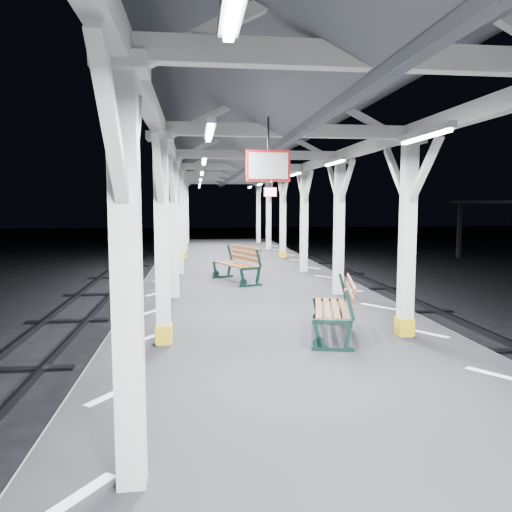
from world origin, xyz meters
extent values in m
plane|color=black|center=(0.00, 0.00, 0.00)|extent=(120.00, 120.00, 0.00)
cube|color=black|center=(0.00, 0.00, 0.50)|extent=(6.00, 50.00, 1.00)
cube|color=silver|center=(-2.45, 0.00, 1.00)|extent=(1.00, 48.00, 0.01)
cube|color=silver|center=(2.45, 0.00, 1.00)|extent=(1.00, 48.00, 0.01)
cube|color=silver|center=(-2.00, -2.00, 2.60)|extent=(0.22, 0.22, 3.20)
cube|color=silver|center=(-2.00, -2.00, 4.26)|extent=(0.40, 0.40, 0.12)
cube|color=silver|center=(-2.00, -1.45, 3.75)|extent=(0.10, 0.99, 0.99)
cube|color=silver|center=(-2.00, -2.55, 3.75)|extent=(0.10, 0.99, 0.99)
cube|color=silver|center=(-2.00, 2.00, 2.60)|extent=(0.22, 0.22, 3.20)
cube|color=silver|center=(-2.00, 2.00, 4.26)|extent=(0.40, 0.40, 0.12)
cube|color=gold|center=(-2.00, 2.00, 1.18)|extent=(0.26, 0.26, 0.30)
cube|color=silver|center=(-2.00, 2.55, 3.75)|extent=(0.10, 0.99, 0.99)
cube|color=silver|center=(-2.00, 1.45, 3.75)|extent=(0.10, 0.99, 0.99)
cube|color=silver|center=(-2.00, 6.00, 2.60)|extent=(0.22, 0.22, 3.20)
cube|color=silver|center=(-2.00, 6.00, 4.26)|extent=(0.40, 0.40, 0.12)
cube|color=silver|center=(-2.00, 6.55, 3.75)|extent=(0.10, 0.99, 0.99)
cube|color=silver|center=(-2.00, 5.45, 3.75)|extent=(0.10, 0.99, 0.99)
cube|color=silver|center=(-2.00, 10.00, 2.60)|extent=(0.22, 0.22, 3.20)
cube|color=silver|center=(-2.00, 10.00, 4.26)|extent=(0.40, 0.40, 0.12)
cube|color=silver|center=(-2.00, 10.55, 3.75)|extent=(0.10, 0.99, 0.99)
cube|color=silver|center=(-2.00, 9.45, 3.75)|extent=(0.10, 0.99, 0.99)
cube|color=silver|center=(-2.00, 14.00, 2.60)|extent=(0.22, 0.22, 3.20)
cube|color=silver|center=(-2.00, 14.00, 4.26)|extent=(0.40, 0.40, 0.12)
cube|color=gold|center=(-2.00, 14.00, 1.18)|extent=(0.26, 0.26, 0.30)
cube|color=silver|center=(-2.00, 14.55, 3.75)|extent=(0.10, 0.99, 0.99)
cube|color=silver|center=(-2.00, 13.45, 3.75)|extent=(0.10, 0.99, 0.99)
cube|color=silver|center=(-2.00, 18.00, 2.60)|extent=(0.22, 0.22, 3.20)
cube|color=silver|center=(-2.00, 18.00, 4.26)|extent=(0.40, 0.40, 0.12)
cube|color=silver|center=(-2.00, 18.55, 3.75)|extent=(0.10, 0.99, 0.99)
cube|color=silver|center=(-2.00, 17.45, 3.75)|extent=(0.10, 0.99, 0.99)
cube|color=silver|center=(-2.00, 22.00, 2.60)|extent=(0.22, 0.22, 3.20)
cube|color=silver|center=(-2.00, 22.00, 4.26)|extent=(0.40, 0.40, 0.12)
cube|color=silver|center=(-2.00, 22.55, 3.75)|extent=(0.10, 0.99, 0.99)
cube|color=silver|center=(-2.00, 21.45, 3.75)|extent=(0.10, 0.99, 0.99)
cube|color=silver|center=(2.00, 2.00, 2.60)|extent=(0.22, 0.22, 3.20)
cube|color=silver|center=(2.00, 2.00, 4.26)|extent=(0.40, 0.40, 0.12)
cube|color=gold|center=(2.00, 2.00, 1.18)|extent=(0.26, 0.26, 0.30)
cube|color=silver|center=(2.00, 2.55, 3.75)|extent=(0.10, 0.99, 0.99)
cube|color=silver|center=(2.00, 1.45, 3.75)|extent=(0.10, 0.99, 0.99)
cube|color=silver|center=(2.00, 6.00, 2.60)|extent=(0.22, 0.22, 3.20)
cube|color=silver|center=(2.00, 6.00, 4.26)|extent=(0.40, 0.40, 0.12)
cube|color=silver|center=(2.00, 6.55, 3.75)|extent=(0.10, 0.99, 0.99)
cube|color=silver|center=(2.00, 5.45, 3.75)|extent=(0.10, 0.99, 0.99)
cube|color=silver|center=(2.00, 10.00, 2.60)|extent=(0.22, 0.22, 3.20)
cube|color=silver|center=(2.00, 10.00, 4.26)|extent=(0.40, 0.40, 0.12)
cube|color=silver|center=(2.00, 10.55, 3.75)|extent=(0.10, 0.99, 0.99)
cube|color=silver|center=(2.00, 9.45, 3.75)|extent=(0.10, 0.99, 0.99)
cube|color=silver|center=(2.00, 14.00, 2.60)|extent=(0.22, 0.22, 3.20)
cube|color=silver|center=(2.00, 14.00, 4.26)|extent=(0.40, 0.40, 0.12)
cube|color=gold|center=(2.00, 14.00, 1.18)|extent=(0.26, 0.26, 0.30)
cube|color=silver|center=(2.00, 14.55, 3.75)|extent=(0.10, 0.99, 0.99)
cube|color=silver|center=(2.00, 13.45, 3.75)|extent=(0.10, 0.99, 0.99)
cube|color=silver|center=(2.00, 18.00, 2.60)|extent=(0.22, 0.22, 3.20)
cube|color=silver|center=(2.00, 18.00, 4.26)|extent=(0.40, 0.40, 0.12)
cube|color=silver|center=(2.00, 18.55, 3.75)|extent=(0.10, 0.99, 0.99)
cube|color=silver|center=(2.00, 17.45, 3.75)|extent=(0.10, 0.99, 0.99)
cube|color=silver|center=(2.00, 22.00, 2.60)|extent=(0.22, 0.22, 3.20)
cube|color=silver|center=(2.00, 22.00, 4.26)|extent=(0.40, 0.40, 0.12)
cube|color=silver|center=(2.00, 22.55, 3.75)|extent=(0.10, 0.99, 0.99)
cube|color=silver|center=(2.00, 21.45, 3.75)|extent=(0.10, 0.99, 0.99)
cube|color=silver|center=(-2.00, 0.00, 4.38)|extent=(0.18, 48.00, 0.24)
cube|color=silver|center=(2.00, 0.00, 4.38)|extent=(0.18, 48.00, 0.24)
cube|color=silver|center=(0.00, -2.00, 4.38)|extent=(4.20, 0.14, 0.20)
cube|color=silver|center=(0.00, 2.00, 4.38)|extent=(4.20, 0.14, 0.20)
cube|color=silver|center=(0.00, 6.00, 4.38)|extent=(4.20, 0.14, 0.20)
cube|color=silver|center=(0.00, 10.00, 4.38)|extent=(4.20, 0.14, 0.20)
cube|color=silver|center=(0.00, 14.00, 4.38)|extent=(4.20, 0.14, 0.20)
cube|color=silver|center=(0.00, 18.00, 4.38)|extent=(4.20, 0.14, 0.20)
cube|color=silver|center=(0.00, 22.00, 4.38)|extent=(4.20, 0.14, 0.20)
cube|color=silver|center=(0.00, 0.00, 5.30)|extent=(0.16, 48.00, 0.20)
cube|color=#4E5056|center=(-1.30, 0.00, 4.92)|extent=(2.80, 49.00, 1.45)
cube|color=#4E5056|center=(1.30, 0.00, 4.92)|extent=(2.80, 49.00, 1.45)
cube|color=silver|center=(-1.30, 0.00, 4.10)|extent=(0.10, 1.35, 0.08)
cube|color=white|center=(-1.30, 0.00, 4.05)|extent=(0.05, 1.25, 0.05)
cube|color=silver|center=(-1.30, 4.00, 4.10)|extent=(0.10, 1.35, 0.08)
cube|color=white|center=(-1.30, 4.00, 4.05)|extent=(0.05, 1.25, 0.05)
cube|color=silver|center=(-1.30, 8.00, 4.10)|extent=(0.10, 1.35, 0.08)
cube|color=white|center=(-1.30, 8.00, 4.05)|extent=(0.05, 1.25, 0.05)
cube|color=silver|center=(-1.30, 12.00, 4.10)|extent=(0.10, 1.35, 0.08)
cube|color=white|center=(-1.30, 12.00, 4.05)|extent=(0.05, 1.25, 0.05)
cube|color=silver|center=(-1.30, 16.00, 4.10)|extent=(0.10, 1.35, 0.08)
cube|color=white|center=(-1.30, 16.00, 4.05)|extent=(0.05, 1.25, 0.05)
cube|color=silver|center=(-1.30, 20.00, 4.10)|extent=(0.10, 1.35, 0.08)
cube|color=white|center=(-1.30, 20.00, 4.05)|extent=(0.05, 1.25, 0.05)
cube|color=silver|center=(1.30, 0.00, 4.10)|extent=(0.10, 1.35, 0.08)
cube|color=white|center=(1.30, 0.00, 4.05)|extent=(0.05, 1.25, 0.05)
cube|color=silver|center=(1.30, 4.00, 4.10)|extent=(0.10, 1.35, 0.08)
cube|color=white|center=(1.30, 4.00, 4.05)|extent=(0.05, 1.25, 0.05)
cube|color=silver|center=(1.30, 8.00, 4.10)|extent=(0.10, 1.35, 0.08)
cube|color=white|center=(1.30, 8.00, 4.05)|extent=(0.05, 1.25, 0.05)
cube|color=silver|center=(1.30, 12.00, 4.10)|extent=(0.10, 1.35, 0.08)
cube|color=white|center=(1.30, 12.00, 4.05)|extent=(0.05, 1.25, 0.05)
cube|color=silver|center=(1.30, 16.00, 4.10)|extent=(0.10, 1.35, 0.08)
cube|color=white|center=(1.30, 16.00, 4.05)|extent=(0.05, 1.25, 0.05)
cube|color=silver|center=(1.30, 20.00, 4.10)|extent=(0.10, 1.35, 0.08)
cube|color=white|center=(1.30, 20.00, 4.05)|extent=(0.05, 1.25, 0.05)
cylinder|color=black|center=(-0.66, -0.28, 4.02)|extent=(0.02, 0.02, 0.36)
cube|color=red|center=(-0.66, -0.28, 3.67)|extent=(0.50, 0.03, 0.35)
cube|color=white|center=(-0.66, -0.28, 3.67)|extent=(0.44, 0.05, 0.29)
cylinder|color=black|center=(1.38, 13.28, 4.02)|extent=(0.02, 0.02, 0.36)
cube|color=red|center=(1.38, 13.28, 3.67)|extent=(0.50, 0.03, 0.35)
cube|color=white|center=(1.38, 13.28, 3.67)|extent=(0.44, 0.05, 0.29)
cube|color=black|center=(14.00, 22.00, 1.65)|extent=(0.20, 0.20, 3.30)
sphere|color=silver|center=(14.00, 22.00, 3.22)|extent=(0.20, 0.20, 0.20)
cube|color=black|center=(0.58, 1.33, 1.03)|extent=(0.64, 0.21, 0.06)
cube|color=black|center=(0.35, 1.38, 1.25)|extent=(0.17, 0.09, 0.50)
cube|color=black|center=(0.79, 1.28, 1.25)|extent=(0.16, 0.09, 0.50)
cube|color=black|center=(0.81, 1.27, 1.72)|extent=(0.18, 0.09, 0.47)
cube|color=black|center=(0.97, 3.01, 1.03)|extent=(0.64, 0.21, 0.06)
cube|color=black|center=(0.74, 3.06, 1.25)|extent=(0.17, 0.09, 0.50)
cube|color=black|center=(1.18, 2.96, 1.25)|extent=(0.16, 0.09, 0.50)
cube|color=black|center=(1.21, 2.95, 1.72)|extent=(0.18, 0.09, 0.47)
cube|color=brown|center=(0.57, 2.22, 1.49)|extent=(0.47, 1.62, 0.04)
cube|color=brown|center=(0.70, 2.18, 1.49)|extent=(0.47, 1.62, 0.04)
cube|color=brown|center=(0.84, 2.15, 1.49)|extent=(0.47, 1.62, 0.04)
cube|color=brown|center=(0.98, 2.12, 1.49)|extent=(0.47, 1.62, 0.04)
cube|color=brown|center=(1.05, 2.10, 1.64)|extent=(0.43, 1.61, 0.10)
cube|color=brown|center=(1.07, 2.10, 1.78)|extent=(0.43, 1.61, 0.10)
cube|color=brown|center=(1.09, 2.09, 1.92)|extent=(0.43, 1.61, 0.10)
cube|color=black|center=(-0.03, 7.36, 1.03)|extent=(0.65, 0.31, 0.07)
cube|color=black|center=(-0.26, 7.26, 1.26)|extent=(0.18, 0.12, 0.52)
cube|color=black|center=(0.18, 7.44, 1.26)|extent=(0.17, 0.11, 0.52)
cube|color=black|center=(0.20, 7.45, 1.75)|extent=(0.19, 0.12, 0.49)
cube|color=black|center=(-0.70, 9.02, 1.03)|extent=(0.65, 0.31, 0.07)
cube|color=black|center=(-0.93, 8.92, 1.26)|extent=(0.18, 0.12, 0.52)
cube|color=black|center=(-0.49, 9.10, 1.26)|extent=(0.17, 0.11, 0.52)
cube|color=black|center=(-0.47, 9.11, 1.75)|extent=(0.19, 0.12, 0.49)
cube|color=brown|center=(-0.57, 8.10, 1.50)|extent=(0.73, 1.62, 0.04)
cube|color=brown|center=(-0.44, 8.16, 1.50)|extent=(0.73, 1.62, 0.04)
cube|color=brown|center=(-0.30, 8.21, 1.50)|extent=(0.73, 1.62, 0.04)
cube|color=brown|center=(-0.17, 8.27, 1.50)|extent=(0.73, 1.62, 0.04)
cube|color=brown|center=(-0.09, 8.30, 1.66)|extent=(0.69, 1.60, 0.11)
cube|color=brown|center=(-0.07, 8.30, 1.81)|extent=(0.69, 1.60, 0.11)
cube|color=brown|center=(-0.05, 8.31, 1.95)|extent=(0.69, 1.60, 0.11)
camera|label=1|loc=(-1.46, -5.87, 3.25)|focal=35.00mm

